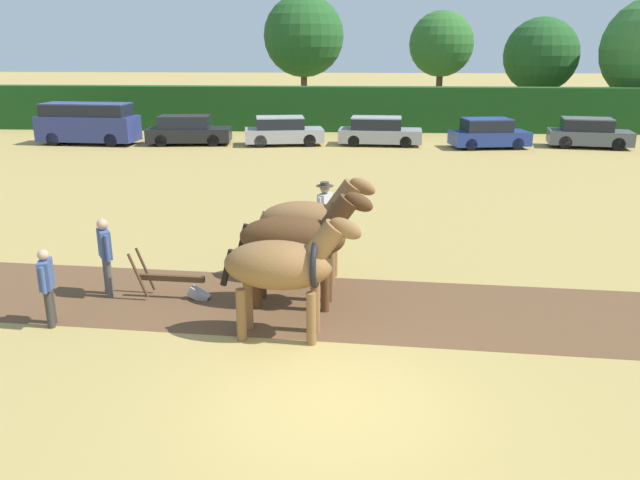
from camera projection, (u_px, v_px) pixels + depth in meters
name	position (u px, v px, depth m)	size (l,w,h in m)	color
ground_plane	(332.00, 401.00, 9.46)	(240.00, 240.00, 0.00)	#A88E4C
plowed_furrow_strip	(76.00, 293.00, 13.59)	(32.05, 3.28, 0.01)	brown
hedgerow	(355.00, 109.00, 38.98)	(59.47, 1.41, 2.73)	#194719
tree_far_left	(304.00, 36.00, 43.03)	(5.55, 5.55, 8.57)	brown
tree_left	(441.00, 44.00, 42.89)	(4.42, 4.42, 7.48)	#4C3823
tree_center_left	(541.00, 55.00, 43.21)	(5.12, 5.12, 7.08)	#4C3823
draft_horse_lead_left	(284.00, 266.00, 11.16)	(2.64, 1.07, 2.39)	brown
draft_horse_lead_right	(298.00, 238.00, 12.55)	(2.85, 1.08, 2.50)	#513319
draft_horse_trail_left	(309.00, 222.00, 13.98)	(2.76, 1.13, 2.49)	brown
plow	(178.00, 284.00, 13.21)	(1.69, 0.49, 1.13)	#4C331E
farmer_at_plow	(105.00, 251.00, 13.16)	(0.44, 0.59, 1.71)	#4C4C4C
farmer_beside_team	(325.00, 210.00, 16.19)	(0.46, 0.65, 1.81)	#38332D
farmer_onlooker_left	(47.00, 283.00, 11.76)	(0.31, 0.61, 1.54)	#38332D
parked_van	(88.00, 123.00, 33.79)	(5.41, 2.21, 2.21)	navy
parked_car_left	(188.00, 131.00, 33.82)	(4.61, 2.28, 1.56)	black
parked_car_center_left	(283.00, 131.00, 33.61)	(4.43, 2.52, 1.52)	#A8A8B2
parked_car_center	(379.00, 132.00, 33.59)	(4.51, 2.08, 1.51)	#9E9EA8
parked_car_center_right	(488.00, 134.00, 32.61)	(4.21, 2.38, 1.55)	navy
parked_car_right	(589.00, 133.00, 32.78)	(4.38, 2.46, 1.54)	#565B66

